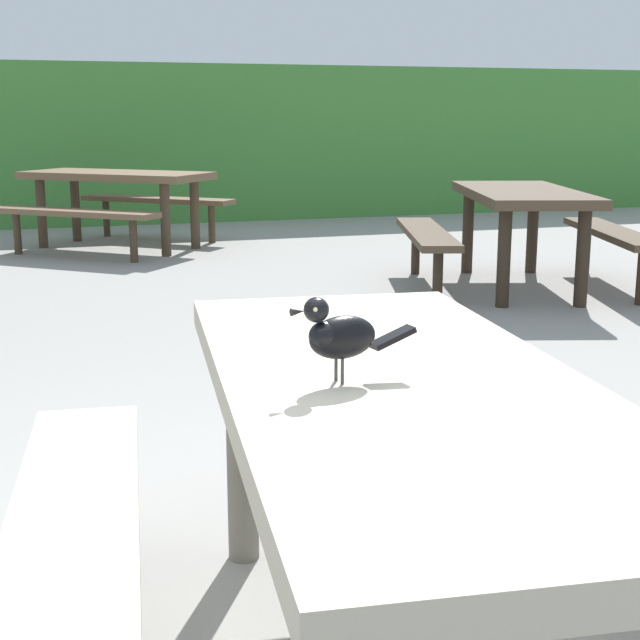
{
  "coord_description": "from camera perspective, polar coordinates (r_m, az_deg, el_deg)",
  "views": [
    {
      "loc": [
        -0.45,
        -1.87,
        1.28
      ],
      "look_at": [
        0.16,
        0.02,
        0.84
      ],
      "focal_mm": 52.11,
      "sensor_mm": 36.0,
      "label": 1
    }
  ],
  "objects": [
    {
      "name": "picnic_table_mid_left",
      "position": [
        7.08,
        12.24,
        6.36
      ],
      "size": [
        2.11,
        2.13,
        0.74
      ],
      "color": "#473828",
      "rests_on": "ground"
    },
    {
      "name": "hedge_wall",
      "position": [
        12.01,
        -16.0,
        10.39
      ],
      "size": [
        28.0,
        1.84,
        1.87
      ],
      "primitive_type": "cube",
      "color": "#428438",
      "rests_on": "ground"
    },
    {
      "name": "picnic_table_foreground",
      "position": [
        2.03,
        4.95,
        -8.43
      ],
      "size": [
        1.87,
        1.89,
        0.74
      ],
      "color": "#B2A893",
      "rests_on": "ground"
    },
    {
      "name": "picnic_table_mid_right",
      "position": [
        9.25,
        -12.36,
        7.74
      ],
      "size": [
        2.39,
        2.39,
        0.74
      ],
      "color": "brown",
      "rests_on": "ground"
    },
    {
      "name": "bird_grackle",
      "position": [
        1.89,
        1.11,
        -0.88
      ],
      "size": [
        0.29,
        0.09,
        0.18
      ],
      "color": "black",
      "rests_on": "picnic_table_foreground"
    }
  ]
}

